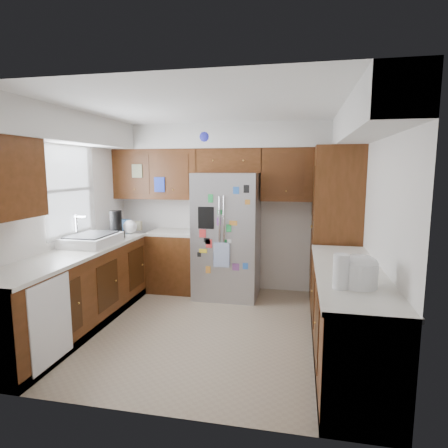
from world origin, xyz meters
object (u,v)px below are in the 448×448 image
Objects in this scene: fridge at (227,235)px; paper_towel at (341,272)px; rice_cooker at (359,270)px; pantry at (335,227)px.

fridge reaches higher than paper_towel.
rice_cooker is (1.50, -2.18, 0.16)m from fridge.
paper_towel is at bearing -93.76° from pantry.
pantry is 1.51m from fridge.
paper_towel reaches higher than rice_cooker.
paper_towel is (-0.15, -0.09, 0.00)m from rice_cooker.
pantry is at bearing 89.99° from rice_cooker.
fridge is (-1.50, 0.05, -0.17)m from pantry.
fridge is 5.86× the size of rice_cooker.
fridge is at bearing 120.79° from paper_towel.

